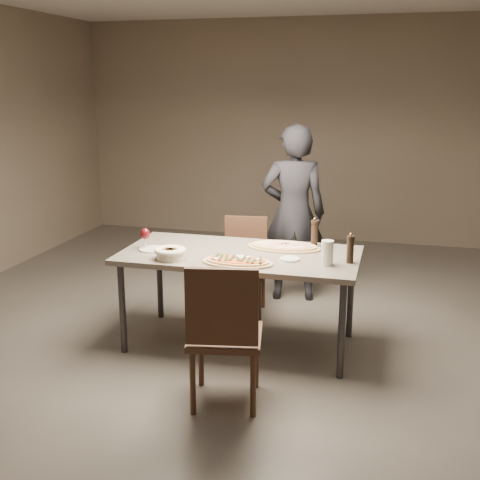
% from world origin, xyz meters
% --- Properties ---
extents(room, '(7.00, 7.00, 7.00)m').
position_xyz_m(room, '(0.00, 0.00, 1.40)').
color(room, '#5D5750').
rests_on(room, ground).
extents(dining_table, '(1.80, 0.90, 0.75)m').
position_xyz_m(dining_table, '(0.00, 0.00, 0.69)').
color(dining_table, '#71685D').
rests_on(dining_table, ground).
extents(zucchini_pizza, '(0.52, 0.29, 0.05)m').
position_xyz_m(zucchini_pizza, '(0.06, -0.28, 0.77)').
color(zucchini_pizza, tan).
rests_on(zucchini_pizza, dining_table).
extents(ham_pizza, '(0.58, 0.32, 0.04)m').
position_xyz_m(ham_pizza, '(0.30, 0.21, 0.77)').
color(ham_pizza, tan).
rests_on(ham_pizza, dining_table).
extents(bread_basket, '(0.23, 0.23, 0.08)m').
position_xyz_m(bread_basket, '(-0.45, -0.30, 0.80)').
color(bread_basket, beige).
rests_on(bread_basket, dining_table).
extents(oil_dish, '(0.14, 0.14, 0.02)m').
position_xyz_m(oil_dish, '(0.40, -0.10, 0.76)').
color(oil_dish, white).
rests_on(oil_dish, dining_table).
extents(pepper_mill_left, '(0.06, 0.06, 0.23)m').
position_xyz_m(pepper_mill_left, '(0.52, 0.32, 0.86)').
color(pepper_mill_left, black).
rests_on(pepper_mill_left, dining_table).
extents(pepper_mill_right, '(0.06, 0.06, 0.22)m').
position_xyz_m(pepper_mill_right, '(0.83, -0.06, 0.85)').
color(pepper_mill_right, black).
rests_on(pepper_mill_right, dining_table).
extents(carafe, '(0.09, 0.09, 0.18)m').
position_xyz_m(carafe, '(0.68, -0.15, 0.84)').
color(carafe, silver).
rests_on(carafe, dining_table).
extents(wine_glass, '(0.07, 0.07, 0.17)m').
position_xyz_m(wine_glass, '(-0.74, -0.08, 0.87)').
color(wine_glass, silver).
rests_on(wine_glass, dining_table).
extents(side_plate, '(0.20, 0.20, 0.01)m').
position_xyz_m(side_plate, '(-0.68, -0.10, 0.76)').
color(side_plate, white).
rests_on(side_plate, dining_table).
extents(chair_near, '(0.53, 0.53, 0.96)m').
position_xyz_m(chair_near, '(0.15, -0.96, 0.54)').
color(chair_near, '#42291C').
rests_on(chair_near, ground).
extents(chair_far, '(0.45, 0.45, 0.85)m').
position_xyz_m(chair_far, '(-0.15, 0.72, 0.48)').
color(chair_far, '#42291C').
rests_on(chair_far, ground).
extents(diner, '(0.67, 0.51, 1.65)m').
position_xyz_m(diner, '(0.21, 1.15, 0.83)').
color(diner, black).
rests_on(diner, ground).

